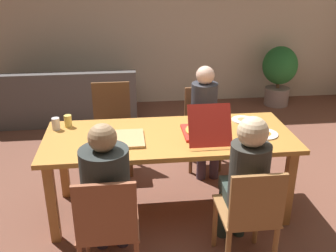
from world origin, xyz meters
TOP-DOWN VIEW (x-y plane):
  - ground_plane at (0.00, 0.00)m, footprint 20.00×20.00m
  - back_wall at (0.00, 3.17)m, footprint 7.32×0.12m
  - dining_table at (0.00, 0.00)m, footprint 2.20×0.88m
  - chair_0 at (-0.53, -0.90)m, footprint 0.43×0.45m
  - person_0 at (-0.53, -0.74)m, footprint 0.33×0.55m
  - chair_1 at (0.48, -0.86)m, footprint 0.41×0.46m
  - person_1 at (0.48, -0.70)m, footprint 0.29×0.51m
  - chair_2 at (0.48, 0.90)m, footprint 0.39×0.40m
  - person_2 at (0.48, 0.75)m, footprint 0.29×0.50m
  - chair_3 at (-0.53, 0.91)m, footprint 0.44×0.43m
  - pizza_box_0 at (-0.41, -0.07)m, footprint 0.37×0.37m
  - pizza_box_1 at (0.30, -0.05)m, footprint 0.36×0.51m
  - plate_0 at (0.75, 0.26)m, footprint 0.22×0.22m
  - plate_1 at (0.83, -0.09)m, footprint 0.26×0.26m
  - drinking_glass_0 at (-1.01, 0.24)m, footprint 0.07×0.07m
  - drinking_glass_1 at (-0.91, 0.29)m, footprint 0.07×0.07m
  - couch at (-1.27, 2.45)m, footprint 2.12×0.81m
  - potted_plant at (2.11, 2.73)m, footprint 0.55×0.55m

SIDE VIEW (x-z plane):
  - ground_plane at x=0.00m, z-range 0.00..0.00m
  - couch at x=-1.27m, z-range -0.12..0.67m
  - chair_2 at x=0.48m, z-range 0.05..0.93m
  - chair_1 at x=0.48m, z-range 0.05..0.95m
  - chair_3 at x=-0.53m, z-range 0.03..1.00m
  - chair_0 at x=-0.53m, z-range 0.07..0.99m
  - potted_plant at x=2.11m, z-range 0.08..1.05m
  - dining_table at x=0.00m, z-range 0.30..1.07m
  - person_2 at x=0.48m, z-range 0.10..1.28m
  - person_1 at x=0.48m, z-range 0.11..1.33m
  - person_0 at x=-0.53m, z-range 0.11..1.34m
  - plate_0 at x=0.75m, z-range 0.77..0.80m
  - plate_1 at x=0.83m, z-range 0.77..0.80m
  - pizza_box_0 at x=-0.41m, z-range 0.77..0.80m
  - pizza_box_1 at x=0.30m, z-range 0.65..1.00m
  - drinking_glass_0 at x=-1.01m, z-range 0.77..0.88m
  - drinking_glass_1 at x=-0.91m, z-range 0.77..0.89m
  - back_wall at x=0.00m, z-range 0.00..2.72m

